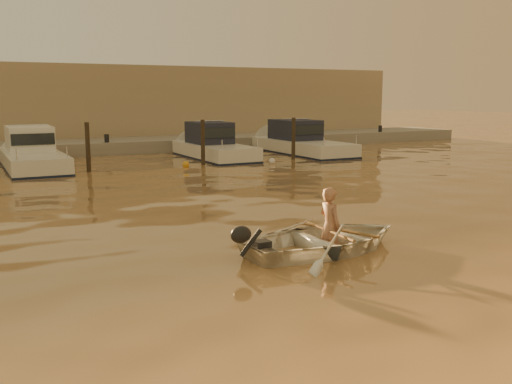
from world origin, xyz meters
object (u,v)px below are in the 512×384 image
waterfront_building (45,106)px  moored_boat_5 (302,142)px  person (330,227)px  moored_boat_2 (32,154)px  dinghy (326,239)px  moored_boat_4 (214,146)px

waterfront_building → moored_boat_5: bearing=-44.0°
person → moored_boat_2: (-3.70, 16.51, 0.13)m
dinghy → person: (0.10, 0.00, 0.25)m
dinghy → moored_boat_2: moored_boat_2 is taller
moored_boat_2 → person: bearing=-77.4°
moored_boat_5 → waterfront_building: bearing=136.0°
moored_boat_4 → dinghy: bearing=-106.2°
dinghy → moored_boat_4: (4.78, 16.51, 0.38)m
moored_boat_4 → waterfront_building: size_ratio=0.15×
moored_boat_2 → moored_boat_5: same height
dinghy → moored_boat_4: moored_boat_4 is taller
person → moored_boat_5: bearing=-33.0°
dinghy → waterfront_building: waterfront_building is taller
moored_boat_5 → waterfront_building: 15.93m
dinghy → person: 0.27m
person → moored_boat_2: bearing=10.3°
dinghy → moored_boat_4: 17.20m
dinghy → moored_boat_2: bearing=9.9°
moored_boat_2 → waterfront_building: 11.33m
person → moored_boat_5: moored_boat_5 is taller
person → moored_boat_5: 19.18m
person → moored_boat_2: moored_boat_2 is taller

